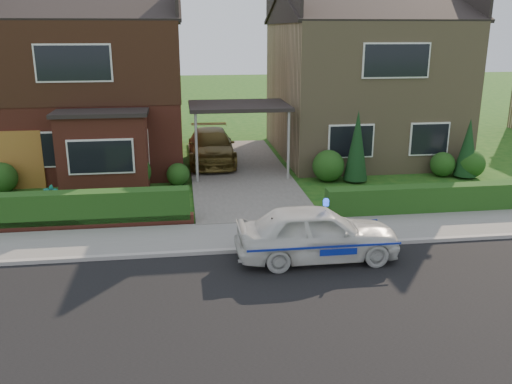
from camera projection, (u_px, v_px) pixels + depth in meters
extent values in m
plane|color=#144913|center=(296.00, 308.00, 11.14)|extent=(120.00, 120.00, 0.00)
cube|color=black|center=(296.00, 308.00, 11.14)|extent=(60.00, 6.00, 0.02)
cube|color=#9E9993|center=(272.00, 249.00, 14.01)|extent=(60.00, 0.16, 0.12)
cube|color=slate|center=(266.00, 235.00, 15.01)|extent=(60.00, 2.00, 0.10)
cube|color=#666059|center=(239.00, 172.00, 21.55)|extent=(3.80, 12.00, 0.12)
cube|color=brown|center=(94.00, 94.00, 22.82)|extent=(7.20, 8.00, 5.80)
cube|color=white|center=(36.00, 150.00, 19.23)|extent=(1.80, 0.08, 1.30)
cube|color=white|center=(127.00, 147.00, 19.65)|extent=(1.60, 0.08, 1.30)
cube|color=white|center=(73.00, 63.00, 18.58)|extent=(2.60, 0.08, 1.30)
cube|color=black|center=(91.00, 59.00, 22.41)|extent=(7.26, 8.06, 2.90)
cube|color=brown|center=(104.00, 153.00, 18.92)|extent=(3.00, 1.40, 2.70)
cube|color=black|center=(100.00, 113.00, 18.52)|extent=(3.20, 1.60, 0.14)
cube|color=#907B58|center=(360.00, 90.00, 24.34)|extent=(7.20, 8.00, 5.80)
cube|color=white|center=(351.00, 141.00, 20.75)|extent=(1.80, 0.08, 1.30)
cube|color=white|center=(429.00, 139.00, 21.17)|extent=(1.60, 0.08, 1.30)
cube|color=white|center=(396.00, 61.00, 20.10)|extent=(2.60, 0.08, 1.30)
cube|color=black|center=(239.00, 106.00, 20.79)|extent=(3.80, 3.00, 0.14)
cylinder|color=gray|center=(196.00, 149.00, 19.63)|extent=(0.10, 0.10, 2.70)
cylinder|color=gray|center=(288.00, 146.00, 20.08)|extent=(0.10, 0.10, 2.70)
cube|color=brown|center=(11.00, 160.00, 19.20)|extent=(2.20, 0.10, 2.10)
cube|color=brown|center=(58.00, 225.00, 15.35)|extent=(7.70, 0.25, 0.36)
cube|color=#1A3B12|center=(59.00, 229.00, 15.55)|extent=(7.50, 0.55, 0.90)
cube|color=#1A3B12|center=(442.00, 213.00, 16.97)|extent=(7.50, 0.55, 0.80)
sphere|color=#1A3B12|center=(2.00, 178.00, 18.88)|extent=(1.08, 1.08, 1.08)
sphere|color=#1A3B12|center=(132.00, 172.00, 19.24)|extent=(1.32, 1.32, 1.32)
sphere|color=#1A3B12|center=(178.00, 174.00, 19.81)|extent=(0.84, 0.84, 0.84)
sphere|color=#1A3B12|center=(328.00, 166.00, 20.30)|extent=(1.20, 1.20, 1.20)
sphere|color=#1A3B12|center=(443.00, 164.00, 21.03)|extent=(0.96, 0.96, 0.96)
sphere|color=#1A3B12|center=(471.00, 164.00, 20.86)|extent=(1.08, 1.08, 1.08)
cone|color=black|center=(357.00, 148.00, 20.04)|extent=(0.90, 0.90, 2.60)
cone|color=black|center=(468.00, 150.00, 20.67)|extent=(0.90, 0.90, 2.20)
imported|color=silver|center=(317.00, 233.00, 13.35)|extent=(1.62, 4.02, 1.37)
sphere|color=#193FF2|center=(326.00, 204.00, 13.15)|extent=(0.17, 0.17, 0.17)
cube|color=navy|center=(325.00, 248.00, 12.59)|extent=(3.70, 0.02, 0.05)
cube|color=navy|center=(309.00, 224.00, 14.13)|extent=(3.70, 0.01, 0.05)
ellipsoid|color=black|center=(273.00, 226.00, 13.03)|extent=(0.22, 0.17, 0.21)
sphere|color=white|center=(274.00, 228.00, 12.97)|extent=(0.11, 0.11, 0.11)
sphere|color=black|center=(274.00, 221.00, 12.97)|extent=(0.13, 0.13, 0.13)
cone|color=black|center=(272.00, 219.00, 12.95)|extent=(0.04, 0.04, 0.05)
cone|color=black|center=(276.00, 218.00, 12.97)|extent=(0.04, 0.04, 0.05)
imported|color=brown|center=(211.00, 146.00, 22.76)|extent=(1.94, 4.68, 1.35)
imported|color=gray|center=(51.00, 200.00, 16.84)|extent=(0.46, 0.31, 0.86)
imported|color=gray|center=(106.00, 207.00, 16.37)|extent=(0.49, 0.47, 0.69)
imported|color=gray|center=(123.00, 209.00, 16.20)|extent=(0.47, 0.47, 0.69)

